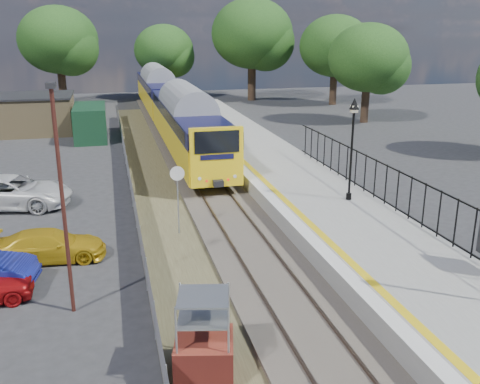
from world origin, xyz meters
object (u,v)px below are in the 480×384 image
object	(u,v)px
car_yellow	(50,245)
speed_sign	(178,188)
victorian_lamp_north	(353,125)
train	(169,102)
car_white	(12,192)
brick_plinth	(204,338)
carpark_lamp	(61,188)

from	to	relation	value
car_yellow	speed_sign	bearing A→B (deg)	-70.99
victorian_lamp_north	car_yellow	xyz separation A→B (m)	(-12.83, -1.65, -3.71)
train	speed_sign	world-z (taller)	train
victorian_lamp_north	car_white	bearing A→B (deg)	160.69
victorian_lamp_north	car_white	world-z (taller)	victorian_lamp_north
train	speed_sign	size ratio (longest dim) A/B	13.69
victorian_lamp_north	brick_plinth	distance (m)	13.49
train	car_white	distance (m)	21.54
train	carpark_lamp	distance (m)	30.94
car_yellow	car_white	size ratio (longest dim) A/B	0.72
brick_plinth	train	bearing A→B (deg)	84.74
brick_plinth	carpark_lamp	world-z (taller)	carpark_lamp
brick_plinth	carpark_lamp	distance (m)	6.09
carpark_lamp	car_yellow	xyz separation A→B (m)	(-1.01, 4.16, -3.38)
brick_plinth	carpark_lamp	size ratio (longest dim) A/B	0.33
victorian_lamp_north	car_yellow	distance (m)	13.46
victorian_lamp_north	car_yellow	size ratio (longest dim) A/B	1.13
speed_sign	carpark_lamp	bearing A→B (deg)	-122.15
victorian_lamp_north	train	xyz separation A→B (m)	(-5.30, 24.40, -1.96)
brick_plinth	speed_sign	size ratio (longest dim) A/B	0.77
car_yellow	brick_plinth	bearing A→B (deg)	-149.41
victorian_lamp_north	speed_sign	world-z (taller)	victorian_lamp_north
speed_sign	car_yellow	world-z (taller)	speed_sign
brick_plinth	speed_sign	xyz separation A→B (m)	(0.67, 9.80, 0.95)
victorian_lamp_north	speed_sign	xyz separation A→B (m)	(-7.80, -0.21, -2.25)
train	carpark_lamp	world-z (taller)	carpark_lamp
train	speed_sign	distance (m)	24.74
carpark_lamp	train	bearing A→B (deg)	77.82
carpark_lamp	car_yellow	distance (m)	5.45
carpark_lamp	car_white	bearing A→B (deg)	106.77
victorian_lamp_north	car_white	size ratio (longest dim) A/B	0.82
train	car_yellow	bearing A→B (deg)	-106.12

